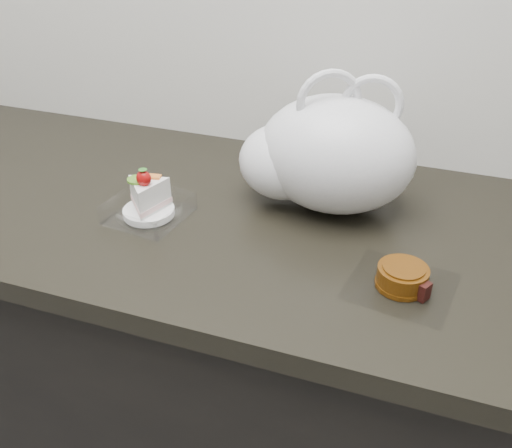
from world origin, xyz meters
TOP-DOWN VIEW (x-y plane):
  - counter at (0.00, 1.69)m, footprint 2.04×0.64m
  - cake_tray at (-0.11, 1.62)m, footprint 0.14×0.14m
  - mooncake_wrap at (0.36, 1.56)m, footprint 0.17×0.17m
  - plastic_bag at (0.18, 1.77)m, footprint 0.37×0.31m

SIDE VIEW (x-z plane):
  - counter at x=0.00m, z-range 0.00..0.90m
  - mooncake_wrap at x=0.36m, z-range 0.90..0.93m
  - cake_tray at x=-0.11m, z-range 0.88..0.98m
  - plastic_bag at x=0.18m, z-range 0.87..1.14m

